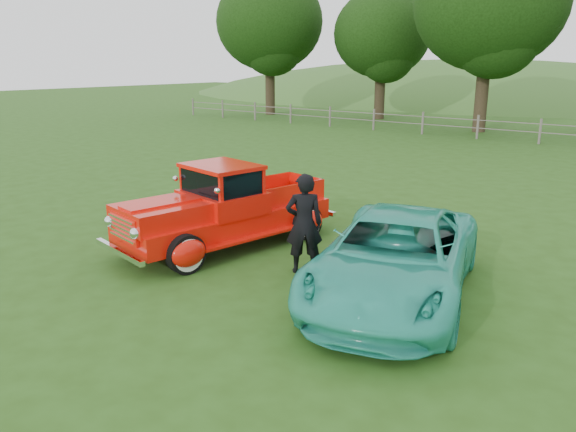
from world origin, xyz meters
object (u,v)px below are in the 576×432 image
Objects in this scene: tree_far_west at (270,22)px; man at (304,224)px; tree_near_west at (490,3)px; teal_sedan at (395,257)px; red_pickup at (225,210)px; tree_mid_west at (382,34)px.

tree_far_west is 5.27× the size of man.
teal_sedan is (7.03, -23.47, -6.09)m from tree_near_west.
teal_sedan is at bearing 137.89° from man.
red_pickup is 2.77× the size of man.
tree_mid_west reaches higher than red_pickup.
tree_near_west is 25.25m from teal_sedan.
man is at bearing -77.65° from tree_near_west.
tree_near_west is 5.53× the size of man.
tree_far_west reaches higher than man.
tree_far_west is 31.26m from red_pickup.
tree_mid_west is at bearing -105.00° from man.
tree_near_west is at bearing -3.58° from tree_far_west.
red_pickup is at bearing -52.04° from tree_far_west.
red_pickup is (10.91, -26.24, -4.75)m from tree_mid_west.
man is at bearing 163.05° from teal_sedan.
tree_near_west is at bearing 90.41° from teal_sedan.
tree_mid_west reaches higher than teal_sedan.
tree_near_west reaches higher than red_pickup.
teal_sedan is at bearing -46.74° from tree_far_west.
tree_mid_west is 28.81m from red_pickup.
tree_mid_west is 1.67× the size of teal_sedan.
man is (5.14, -23.45, -5.86)m from tree_near_west.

